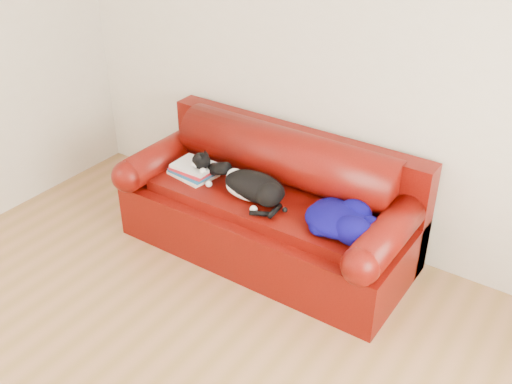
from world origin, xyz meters
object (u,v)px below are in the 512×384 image
cat (253,187)px  blanket (341,219)px  sofa_base (267,224)px  book_stack (194,170)px

cat → blanket: cat is taller
sofa_base → cat: (-0.04, -0.12, 0.36)m
book_stack → cat: (0.55, -0.02, 0.05)m
sofa_base → blanket: blanket is taller
sofa_base → cat: 0.38m
blanket → cat: bearing=-178.5°
sofa_base → book_stack: bearing=-170.7°
book_stack → cat: cat is taller
book_stack → blanket: 1.22m
sofa_base → blanket: (0.63, -0.10, 0.33)m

